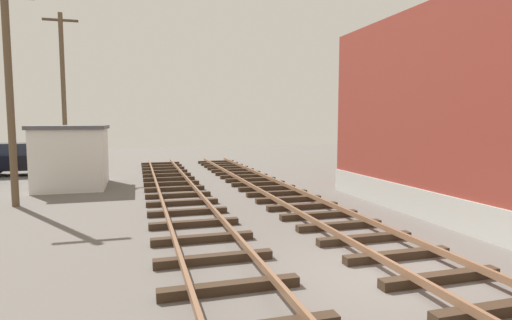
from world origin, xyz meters
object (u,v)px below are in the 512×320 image
control_hut (72,156)px  parked_car_black (18,159)px  utility_pole_far (63,91)px  utility_pole_near (10,92)px

control_hut → parked_car_black: size_ratio=0.90×
parked_car_black → utility_pole_far: bearing=-3.9°
utility_pole_near → parked_car_black: bearing=103.1°
control_hut → utility_pole_near: bearing=-108.5°
parked_car_black → utility_pole_near: (2.14, -9.18, 3.04)m
control_hut → utility_pole_far: bearing=101.3°
control_hut → utility_pole_near: (-1.32, -3.95, 2.55)m
control_hut → parked_car_black: bearing=123.4°
utility_pole_far → utility_pole_near: bearing=-91.9°
utility_pole_near → utility_pole_far: bearing=88.1°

